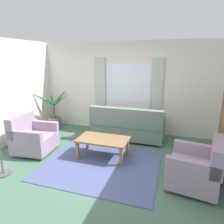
{
  "coord_description": "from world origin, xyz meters",
  "views": [
    {
      "loc": [
        1.38,
        -3.52,
        2.15
      ],
      "look_at": [
        0.01,
        0.7,
        0.96
      ],
      "focal_mm": 32.78,
      "sensor_mm": 36.0,
      "label": 1
    }
  ],
  "objects_px": {
    "couch": "(127,126)",
    "potted_plant": "(54,114)",
    "armchair_left": "(33,137)",
    "armchair_right": "(198,168)",
    "coffee_table": "(103,141)"
  },
  "relations": [
    {
      "from": "armchair_left",
      "to": "potted_plant",
      "type": "bearing_deg",
      "value": 10.81
    },
    {
      "from": "armchair_right",
      "to": "potted_plant",
      "type": "distance_m",
      "value": 4.43
    },
    {
      "from": "couch",
      "to": "armchair_left",
      "type": "height_order",
      "value": "couch"
    },
    {
      "from": "couch",
      "to": "potted_plant",
      "type": "height_order",
      "value": "potted_plant"
    },
    {
      "from": "potted_plant",
      "to": "armchair_left",
      "type": "bearing_deg",
      "value": -73.83
    },
    {
      "from": "couch",
      "to": "armchair_right",
      "type": "distance_m",
      "value": 2.35
    },
    {
      "from": "couch",
      "to": "armchair_left",
      "type": "bearing_deg",
      "value": 36.34
    },
    {
      "from": "couch",
      "to": "potted_plant",
      "type": "distance_m",
      "value": 2.39
    },
    {
      "from": "coffee_table",
      "to": "couch",
      "type": "bearing_deg",
      "value": 77.34
    },
    {
      "from": "couch",
      "to": "potted_plant",
      "type": "relative_size",
      "value": 1.54
    },
    {
      "from": "couch",
      "to": "coffee_table",
      "type": "xyz_separation_m",
      "value": [
        -0.26,
        -1.17,
        0.01
      ]
    },
    {
      "from": "armchair_left",
      "to": "coffee_table",
      "type": "relative_size",
      "value": 0.83
    },
    {
      "from": "armchair_left",
      "to": "potted_plant",
      "type": "relative_size",
      "value": 0.74
    },
    {
      "from": "armchair_left",
      "to": "armchair_right",
      "type": "relative_size",
      "value": 0.95
    },
    {
      "from": "armchair_left",
      "to": "potted_plant",
      "type": "xyz_separation_m",
      "value": [
        -0.46,
        1.59,
        0.09
      ]
    }
  ]
}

